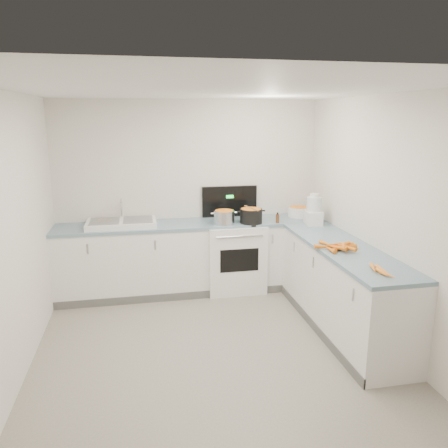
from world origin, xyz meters
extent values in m
cube|color=white|center=(0.00, 1.70, 0.45)|extent=(3.50, 0.60, 0.90)
cube|color=#708F9F|center=(0.00, 1.70, 0.92)|extent=(3.50, 0.62, 0.04)
cube|color=white|center=(1.45, 0.30, 0.45)|extent=(0.60, 2.20, 0.90)
cube|color=#708F9F|center=(1.45, 0.30, 0.92)|extent=(0.62, 2.20, 0.04)
cube|color=white|center=(0.55, 1.68, 0.45)|extent=(0.76, 0.65, 0.90)
cube|color=black|center=(0.55, 1.98, 1.15)|extent=(0.76, 0.05, 0.42)
cube|color=white|center=(-0.90, 1.70, 0.97)|extent=(0.86, 0.52, 0.07)
cube|color=slate|center=(-1.10, 1.70, 1.01)|extent=(0.36, 0.42, 0.01)
cube|color=slate|center=(-0.70, 1.70, 1.01)|extent=(0.36, 0.42, 0.01)
cylinder|color=silver|center=(-0.90, 1.92, 1.13)|extent=(0.03, 0.03, 0.24)
cylinder|color=silver|center=(0.39, 1.55, 1.02)|extent=(0.28, 0.28, 0.19)
cylinder|color=black|center=(0.74, 1.53, 1.02)|extent=(0.37, 0.37, 0.21)
cylinder|color=#AD7A47|center=(0.74, 1.53, 1.14)|extent=(0.10, 0.36, 0.02)
cylinder|color=white|center=(1.48, 1.77, 1.01)|extent=(0.35, 0.35, 0.13)
cylinder|color=#593319|center=(1.08, 1.47, 1.00)|extent=(0.05, 0.05, 0.11)
cylinder|color=#E5B266|center=(1.10, 1.53, 0.98)|extent=(0.05, 0.05, 0.08)
cube|color=white|center=(1.50, 1.30, 1.03)|extent=(0.22, 0.26, 0.17)
cylinder|color=silver|center=(1.50, 1.30, 1.20)|extent=(0.18, 0.18, 0.18)
cylinder|color=white|center=(1.50, 1.30, 1.32)|extent=(0.11, 0.11, 0.04)
cone|color=orange|center=(1.33, 0.21, 0.96)|extent=(0.17, 0.05, 0.04)
cone|color=orange|center=(1.45, 0.22, 0.97)|extent=(0.17, 0.05, 0.05)
cone|color=orange|center=(1.39, 0.21, 0.96)|extent=(0.19, 0.10, 0.05)
cone|color=orange|center=(1.42, 0.17, 0.96)|extent=(0.17, 0.10, 0.04)
cone|color=orange|center=(1.33, 0.21, 0.96)|extent=(0.17, 0.18, 0.04)
cone|color=orange|center=(1.31, 0.19, 0.97)|extent=(0.19, 0.15, 0.05)
cone|color=orange|center=(1.35, 0.21, 0.97)|extent=(0.18, 0.14, 0.05)
cone|color=orange|center=(1.22, 0.18, 0.96)|extent=(0.06, 0.22, 0.04)
cone|color=orange|center=(1.27, 0.37, 0.96)|extent=(0.11, 0.20, 0.04)
cone|color=orange|center=(1.33, 0.21, 0.96)|extent=(0.20, 0.15, 0.04)
cone|color=orange|center=(1.39, 0.25, 0.96)|extent=(0.19, 0.05, 0.05)
cone|color=orange|center=(1.19, 0.26, 0.97)|extent=(0.19, 0.10, 0.05)
cone|color=orange|center=(1.44, 0.26, 0.96)|extent=(0.21, 0.12, 0.05)
cone|color=orange|center=(1.40, 0.20, 0.98)|extent=(0.20, 0.10, 0.05)
cone|color=orange|center=(1.29, 0.15, 0.98)|extent=(0.17, 0.18, 0.05)
cone|color=orange|center=(1.40, 0.12, 0.99)|extent=(0.18, 0.19, 0.04)
cone|color=orange|center=(1.29, 0.20, 0.98)|extent=(0.16, 0.13, 0.04)
cone|color=orange|center=(1.43, 0.23, 0.98)|extent=(0.17, 0.15, 0.04)
cone|color=orange|center=(1.38, 0.23, 1.00)|extent=(0.19, 0.06, 0.04)
cone|color=orange|center=(1.32, 0.23, 0.99)|extent=(0.22, 0.06, 0.04)
cone|color=orange|center=(1.38, 0.12, 0.99)|extent=(0.14, 0.19, 0.04)
cone|color=orange|center=(1.34, 0.11, 1.00)|extent=(0.10, 0.17, 0.04)
cone|color=orange|center=(1.41, 0.25, 0.98)|extent=(0.19, 0.08, 0.04)
cone|color=orange|center=(1.40, -0.61, 0.96)|extent=(0.08, 0.17, 0.04)
cone|color=orange|center=(1.38, -0.55, 0.96)|extent=(0.05, 0.17, 0.04)
cone|color=orange|center=(1.42, -0.49, 0.96)|extent=(0.04, 0.19, 0.04)
cone|color=orange|center=(1.36, -0.43, 0.96)|extent=(0.10, 0.19, 0.04)
cube|color=tan|center=(-1.05, 1.63, 1.02)|extent=(0.04, 0.02, 0.00)
cube|color=tan|center=(-1.11, 1.77, 1.02)|extent=(0.02, 0.04, 0.00)
cube|color=tan|center=(-1.16, 1.82, 1.02)|extent=(0.02, 0.05, 0.00)
cube|color=tan|center=(-1.18, 1.67, 1.02)|extent=(0.03, 0.03, 0.00)
cube|color=tan|center=(-1.05, 1.68, 1.02)|extent=(0.03, 0.02, 0.00)
cube|color=tan|center=(-1.17, 1.75, 1.02)|extent=(0.03, 0.05, 0.00)
cube|color=tan|center=(-1.16, 1.61, 1.01)|extent=(0.01, 0.04, 0.00)
cube|color=tan|center=(-1.09, 1.78, 1.02)|extent=(0.04, 0.02, 0.00)
cube|color=tan|center=(-1.10, 1.66, 1.01)|extent=(0.04, 0.04, 0.00)
cube|color=tan|center=(-1.04, 1.74, 1.02)|extent=(0.04, 0.05, 0.00)
cube|color=tan|center=(-1.12, 1.72, 1.02)|extent=(0.01, 0.05, 0.00)
camera|label=1|loc=(-0.67, -3.80, 2.27)|focal=35.00mm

